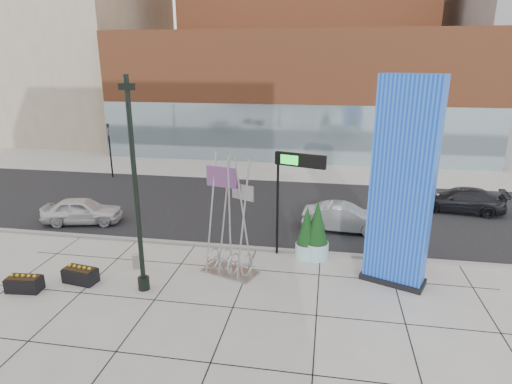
% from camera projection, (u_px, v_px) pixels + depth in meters
% --- Properties ---
extents(ground, '(160.00, 160.00, 0.00)m').
position_uv_depth(ground, '(213.00, 291.00, 16.55)').
color(ground, '#9E9991').
rests_on(ground, ground).
extents(street_asphalt, '(80.00, 12.00, 0.02)m').
position_uv_depth(street_asphalt, '(257.00, 207.00, 25.96)').
color(street_asphalt, black).
rests_on(street_asphalt, ground).
extents(curb_edge, '(80.00, 0.30, 0.12)m').
position_uv_depth(curb_edge, '(235.00, 247.00, 20.30)').
color(curb_edge, gray).
rests_on(curb_edge, ground).
extents(tower_podium, '(34.00, 10.00, 11.00)m').
position_uv_depth(tower_podium, '(297.00, 94.00, 40.18)').
color(tower_podium, '#9D4F2D').
rests_on(tower_podium, ground).
extents(tower_glass_front, '(34.00, 0.60, 5.00)m').
position_uv_depth(tower_glass_front, '(292.00, 134.00, 36.55)').
color(tower_glass_front, '#8CA5B2').
rests_on(tower_glass_front, ground).
extents(blue_pylon, '(2.66, 1.93, 8.12)m').
position_uv_depth(blue_pylon, '(402.00, 189.00, 16.12)').
color(blue_pylon, '#0D37C4').
rests_on(blue_pylon, ground).
extents(lamp_post, '(0.53, 0.45, 8.11)m').
position_uv_depth(lamp_post, '(137.00, 209.00, 15.72)').
color(lamp_post, black).
rests_on(lamp_post, ground).
extents(public_art_sculpture, '(2.52, 1.82, 5.16)m').
position_uv_depth(public_art_sculpture, '(230.00, 243.00, 17.60)').
color(public_art_sculpture, '#B9BABE').
rests_on(public_art_sculpture, ground).
extents(concrete_bollard, '(0.32, 0.32, 0.62)m').
position_uv_depth(concrete_bollard, '(136.00, 261.00, 18.32)').
color(concrete_bollard, gray).
rests_on(concrete_bollard, ground).
extents(overhead_street_sign, '(2.22, 0.85, 4.80)m').
position_uv_depth(overhead_street_sign, '(297.00, 168.00, 18.45)').
color(overhead_street_sign, black).
rests_on(overhead_street_sign, ground).
extents(round_planter_east, '(1.03, 1.03, 2.56)m').
position_uv_depth(round_planter_east, '(391.00, 238.00, 18.45)').
color(round_planter_east, '#9BD0CE').
rests_on(round_planter_east, ground).
extents(round_planter_mid, '(0.97, 0.97, 2.44)m').
position_uv_depth(round_planter_mid, '(307.00, 234.00, 19.05)').
color(round_planter_mid, '#9BD0CE').
rests_on(round_planter_mid, ground).
extents(round_planter_west, '(1.10, 1.10, 2.74)m').
position_uv_depth(round_planter_west, '(317.00, 231.00, 18.94)').
color(round_planter_west, '#9BD0CE').
rests_on(round_planter_west, ground).
extents(box_planter_north, '(1.42, 0.86, 0.73)m').
position_uv_depth(box_planter_north, '(80.00, 274.00, 17.13)').
color(box_planter_north, black).
rests_on(box_planter_north, ground).
extents(box_planter_south, '(1.34, 0.75, 0.71)m').
position_uv_depth(box_planter_south, '(24.00, 283.00, 16.49)').
color(box_planter_south, black).
rests_on(box_planter_south, ground).
extents(car_white_west, '(4.42, 2.52, 1.42)m').
position_uv_depth(car_white_west, '(82.00, 211.00, 23.25)').
color(car_white_west, silver).
rests_on(car_white_west, ground).
extents(car_silver_mid, '(4.36, 1.74, 1.41)m').
position_uv_depth(car_silver_mid, '(344.00, 218.00, 22.21)').
color(car_silver_mid, '#9EA1A5').
rests_on(car_silver_mid, ground).
extents(car_dark_east, '(5.08, 2.63, 1.41)m').
position_uv_depth(car_dark_east, '(460.00, 200.00, 25.06)').
color(car_dark_east, black).
rests_on(car_dark_east, ground).
extents(traffic_signal, '(0.15, 0.18, 4.10)m').
position_uv_depth(traffic_signal, '(110.00, 148.00, 31.93)').
color(traffic_signal, black).
rests_on(traffic_signal, ground).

